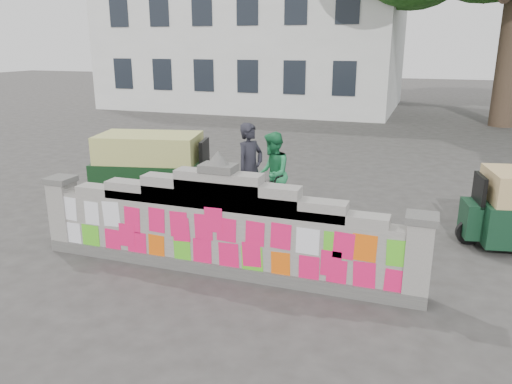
% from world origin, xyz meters
% --- Properties ---
extents(ground, '(100.00, 100.00, 0.00)m').
position_xyz_m(ground, '(0.00, 0.00, 0.00)').
color(ground, '#383533').
rests_on(ground, ground).
extents(parapet_wall, '(6.48, 0.44, 2.01)m').
position_xyz_m(parapet_wall, '(-0.00, -0.01, 0.75)').
color(parapet_wall, '#4C4C49').
rests_on(parapet_wall, ground).
extents(building, '(16.00, 10.00, 8.90)m').
position_xyz_m(building, '(-7.00, 21.98, 4.01)').
color(building, silver).
rests_on(building, ground).
extents(cyclist_bike, '(2.18, 1.46, 1.08)m').
position_xyz_m(cyclist_bike, '(-0.31, 2.26, 0.54)').
color(cyclist_bike, black).
rests_on(cyclist_bike, ground).
extents(cyclist_rider, '(0.66, 0.79, 1.84)m').
position_xyz_m(cyclist_rider, '(-0.31, 2.26, 0.92)').
color(cyclist_rider, black).
rests_on(cyclist_rider, ground).
extents(pedestrian, '(0.90, 1.03, 1.80)m').
position_xyz_m(pedestrian, '(-0.08, 3.02, 0.90)').
color(pedestrian, '#268D51').
rests_on(pedestrian, ground).
extents(rickshaw_left, '(2.97, 1.83, 1.59)m').
position_xyz_m(rickshaw_left, '(-2.95, 2.98, 0.83)').
color(rickshaw_left, black).
rests_on(rickshaw_left, ground).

